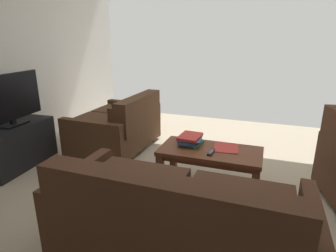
{
  "coord_description": "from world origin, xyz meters",
  "views": [
    {
      "loc": [
        -0.51,
        2.52,
        1.53
      ],
      "look_at": [
        0.3,
        0.23,
        0.75
      ],
      "focal_mm": 30.15,
      "sensor_mm": 36.0,
      "label": 1
    }
  ],
  "objects_px": {
    "coffee_table": "(210,156)",
    "book_stack": "(190,139)",
    "flat_tv": "(9,99)",
    "tv_remote": "(211,152)",
    "tv_stand": "(17,146)",
    "loose_magazine": "(226,148)",
    "sofa_main": "(177,218)",
    "loveseat_near": "(119,126)"
  },
  "relations": [
    {
      "from": "loveseat_near",
      "to": "tv_remote",
      "type": "distance_m",
      "value": 1.59
    },
    {
      "from": "tv_stand",
      "to": "loose_magazine",
      "type": "relative_size",
      "value": 3.51
    },
    {
      "from": "flat_tv",
      "to": "book_stack",
      "type": "distance_m",
      "value": 2.12
    },
    {
      "from": "sofa_main",
      "to": "coffee_table",
      "type": "distance_m",
      "value": 1.11
    },
    {
      "from": "loveseat_near",
      "to": "tv_remote",
      "type": "height_order",
      "value": "loveseat_near"
    },
    {
      "from": "book_stack",
      "to": "tv_remote",
      "type": "bearing_deg",
      "value": 146.74
    },
    {
      "from": "book_stack",
      "to": "tv_remote",
      "type": "relative_size",
      "value": 1.83
    },
    {
      "from": "loose_magazine",
      "to": "tv_remote",
      "type": "bearing_deg",
      "value": 50.6
    },
    {
      "from": "flat_tv",
      "to": "tv_remote",
      "type": "relative_size",
      "value": 5.72
    },
    {
      "from": "sofa_main",
      "to": "tv_remote",
      "type": "relative_size",
      "value": 10.94
    },
    {
      "from": "sofa_main",
      "to": "tv_stand",
      "type": "height_order",
      "value": "sofa_main"
    },
    {
      "from": "tv_stand",
      "to": "book_stack",
      "type": "height_order",
      "value": "tv_stand"
    },
    {
      "from": "coffee_table",
      "to": "loose_magazine",
      "type": "bearing_deg",
      "value": -148.39
    },
    {
      "from": "tv_stand",
      "to": "flat_tv",
      "type": "distance_m",
      "value": 0.58
    },
    {
      "from": "loveseat_near",
      "to": "coffee_table",
      "type": "xyz_separation_m",
      "value": [
        -1.4,
        0.6,
        0.01
      ]
    },
    {
      "from": "coffee_table",
      "to": "book_stack",
      "type": "xyz_separation_m",
      "value": [
        0.23,
        -0.08,
        0.12
      ]
    },
    {
      "from": "loveseat_near",
      "to": "tv_stand",
      "type": "xyz_separation_m",
      "value": [
        0.9,
        0.9,
        -0.07
      ]
    },
    {
      "from": "loveseat_near",
      "to": "loose_magazine",
      "type": "relative_size",
      "value": 4.5
    },
    {
      "from": "coffee_table",
      "to": "tv_remote",
      "type": "relative_size",
      "value": 6.39
    },
    {
      "from": "coffee_table",
      "to": "flat_tv",
      "type": "relative_size",
      "value": 1.12
    },
    {
      "from": "tv_stand",
      "to": "book_stack",
      "type": "distance_m",
      "value": 2.1
    },
    {
      "from": "loveseat_near",
      "to": "coffee_table",
      "type": "height_order",
      "value": "loveseat_near"
    },
    {
      "from": "loose_magazine",
      "to": "book_stack",
      "type": "bearing_deg",
      "value": -4.51
    },
    {
      "from": "tv_remote",
      "to": "tv_stand",
      "type": "bearing_deg",
      "value": 5.13
    },
    {
      "from": "loveseat_near",
      "to": "book_stack",
      "type": "distance_m",
      "value": 1.28
    },
    {
      "from": "flat_tv",
      "to": "tv_remote",
      "type": "height_order",
      "value": "flat_tv"
    },
    {
      "from": "book_stack",
      "to": "loose_magazine",
      "type": "distance_m",
      "value": 0.38
    },
    {
      "from": "loose_magazine",
      "to": "tv_stand",
      "type": "bearing_deg",
      "value": 2.48
    },
    {
      "from": "sofa_main",
      "to": "loose_magazine",
      "type": "relative_size",
      "value": 6.44
    },
    {
      "from": "sofa_main",
      "to": "coffee_table",
      "type": "height_order",
      "value": "sofa_main"
    },
    {
      "from": "coffee_table",
      "to": "book_stack",
      "type": "height_order",
      "value": "book_stack"
    },
    {
      "from": "tv_stand",
      "to": "loose_magazine",
      "type": "height_order",
      "value": "tv_stand"
    },
    {
      "from": "tv_remote",
      "to": "coffee_table",
      "type": "bearing_deg",
      "value": -74.42
    },
    {
      "from": "sofa_main",
      "to": "coffee_table",
      "type": "xyz_separation_m",
      "value": [
        -0.01,
        -1.11,
        0.01
      ]
    },
    {
      "from": "loveseat_near",
      "to": "coffee_table",
      "type": "bearing_deg",
      "value": 156.83
    },
    {
      "from": "book_stack",
      "to": "tv_remote",
      "type": "height_order",
      "value": "book_stack"
    },
    {
      "from": "loveseat_near",
      "to": "book_stack",
      "type": "xyz_separation_m",
      "value": [
        -1.16,
        0.52,
        0.14
      ]
    },
    {
      "from": "sofa_main",
      "to": "tv_stand",
      "type": "xyz_separation_m",
      "value": [
        2.29,
        -0.8,
        -0.08
      ]
    },
    {
      "from": "flat_tv",
      "to": "loveseat_near",
      "type": "bearing_deg",
      "value": -134.82
    },
    {
      "from": "book_stack",
      "to": "loose_magazine",
      "type": "relative_size",
      "value": 1.08
    },
    {
      "from": "coffee_table",
      "to": "book_stack",
      "type": "bearing_deg",
      "value": -17.81
    },
    {
      "from": "tv_stand",
      "to": "flat_tv",
      "type": "bearing_deg",
      "value": -106.63
    }
  ]
}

